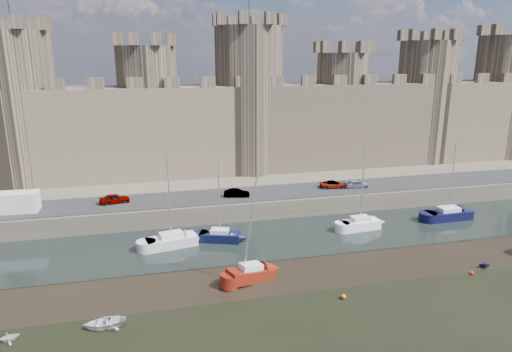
# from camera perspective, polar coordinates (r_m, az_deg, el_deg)

# --- Properties ---
(water_channel) EXTENTS (160.00, 12.00, 0.08)m
(water_channel) POSITION_cam_1_polar(r_m,az_deg,el_deg) (55.20, 2.70, -7.70)
(water_channel) COLOR black
(water_channel) RESTS_ON ground
(quay) EXTENTS (160.00, 60.00, 2.50)m
(quay) POSITION_cam_1_polar(r_m,az_deg,el_deg) (88.37, -3.77, 1.88)
(quay) COLOR #4C443A
(quay) RESTS_ON ground
(road) EXTENTS (160.00, 7.00, 0.10)m
(road) POSITION_cam_1_polar(r_m,az_deg,el_deg) (63.43, 0.22, -2.20)
(road) COLOR black
(road) RESTS_ON quay
(castle) EXTENTS (108.50, 11.00, 29.00)m
(castle) POSITION_cam_1_polar(r_m,az_deg,el_deg) (74.75, -2.81, 7.60)
(castle) COLOR #42382B
(castle) RESTS_ON quay
(car_0) EXTENTS (3.99, 2.08, 1.30)m
(car_0) POSITION_cam_1_polar(r_m,az_deg,el_deg) (61.98, -17.25, -2.74)
(car_0) COLOR gray
(car_0) RESTS_ON quay
(car_1) EXTENTS (3.65, 1.93, 1.15)m
(car_1) POSITION_cam_1_polar(r_m,az_deg,el_deg) (61.83, -2.43, -2.17)
(car_1) COLOR gray
(car_1) RESTS_ON quay
(car_2) EXTENTS (3.78, 1.70, 1.08)m
(car_2) POSITION_cam_1_polar(r_m,az_deg,el_deg) (67.66, 12.50, -1.02)
(car_2) COLOR gray
(car_2) RESTS_ON quay
(car_3) EXTENTS (4.22, 2.42, 1.11)m
(car_3) POSITION_cam_1_polar(r_m,az_deg,el_deg) (66.89, 9.68, -1.05)
(car_3) COLOR gray
(car_3) RESTS_ON quay
(van) EXTENTS (5.99, 2.73, 2.55)m
(van) POSITION_cam_1_polar(r_m,az_deg,el_deg) (63.16, -28.11, -2.96)
(van) COLOR silver
(van) RESTS_ON quay
(sailboat_0) EXTENTS (6.02, 3.27, 10.66)m
(sailboat_0) POSITION_cam_1_polar(r_m,az_deg,el_deg) (53.27, -10.53, -7.91)
(sailboat_0) COLOR beige
(sailboat_0) RESTS_ON ground
(sailboat_1) EXTENTS (5.05, 3.31, 9.44)m
(sailboat_1) POSITION_cam_1_polar(r_m,az_deg,el_deg) (54.03, -4.54, -7.43)
(sailboat_1) COLOR black
(sailboat_1) RESTS_ON ground
(sailboat_2) EXTENTS (5.10, 2.34, 10.70)m
(sailboat_2) POSITION_cam_1_polar(r_m,az_deg,el_deg) (58.75, 12.88, -5.80)
(sailboat_2) COLOR white
(sailboat_2) RESTS_ON ground
(sailboat_3) EXTENTS (6.14, 2.48, 10.69)m
(sailboat_3) POSITION_cam_1_polar(r_m,az_deg,el_deg) (65.80, 22.89, -4.38)
(sailboat_3) COLOR black
(sailboat_3) RESTS_ON ground
(sailboat_4) EXTENTS (5.14, 3.33, 11.21)m
(sailboat_4) POSITION_cam_1_polar(r_m,az_deg,el_deg) (45.23, -0.64, -12.02)
(sailboat_4) COLOR #66170B
(sailboat_4) RESTS_ON ground
(dinghy_3) EXTENTS (1.68, 1.51, 0.79)m
(dinghy_3) POSITION_cam_1_polar(r_m,az_deg,el_deg) (41.62, -28.51, -17.28)
(dinghy_3) COLOR silver
(dinghy_3) RESTS_ON ground
(dinghy_6) EXTENTS (3.39, 2.44, 0.70)m
(dinghy_6) POSITION_cam_1_polar(r_m,az_deg,el_deg) (40.57, -18.43, -17.06)
(dinghy_6) COLOR silver
(dinghy_6) RESTS_ON ground
(dinghy_7) EXTENTS (1.40, 1.27, 0.65)m
(dinghy_7) POSITION_cam_1_polar(r_m,az_deg,el_deg) (53.32, 26.62, -9.91)
(dinghy_7) COLOR black
(dinghy_7) RESTS_ON ground
(buoy_1) EXTENTS (0.47, 0.47, 0.47)m
(buoy_1) POSITION_cam_1_polar(r_m,az_deg,el_deg) (43.18, 10.86, -14.58)
(buoy_1) COLOR #FC640B
(buoy_1) RESTS_ON ground
(buoy_3) EXTENTS (0.38, 0.38, 0.38)m
(buoy_3) POSITION_cam_1_polar(r_m,az_deg,el_deg) (51.35, 25.36, -10.88)
(buoy_3) COLOR #FF2C0B
(buoy_3) RESTS_ON ground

